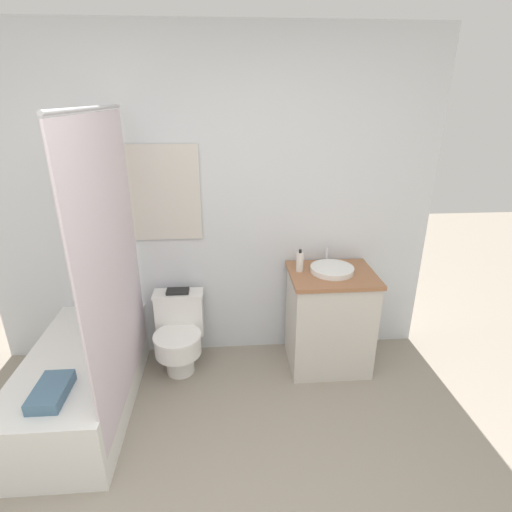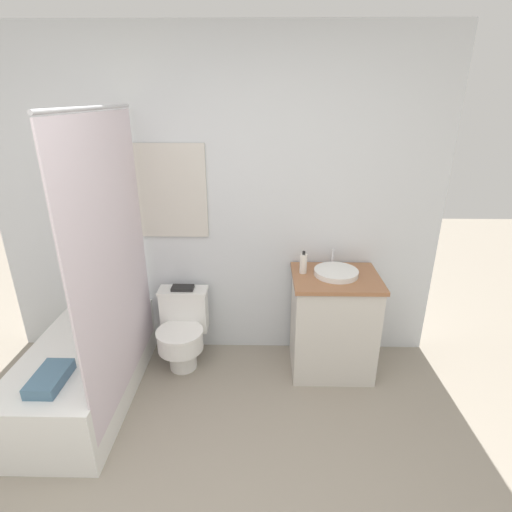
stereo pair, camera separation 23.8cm
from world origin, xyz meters
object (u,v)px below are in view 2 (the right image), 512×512
(toilet, at_px, (182,329))
(soap_bottle, at_px, (303,263))
(sink, at_px, (336,272))
(book_on_tank, at_px, (183,288))

(toilet, xyz_separation_m, soap_bottle, (0.93, 0.03, 0.56))
(sink, distance_m, book_on_tank, 1.20)
(sink, relative_size, soap_bottle, 2.08)
(toilet, bearing_deg, book_on_tank, 90.00)
(toilet, xyz_separation_m, book_on_tank, (0.00, 0.12, 0.31))
(toilet, relative_size, soap_bottle, 3.52)
(sink, bearing_deg, book_on_tank, 173.96)
(toilet, relative_size, sink, 1.69)
(toilet, height_order, sink, sink)
(soap_bottle, bearing_deg, book_on_tank, 174.38)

